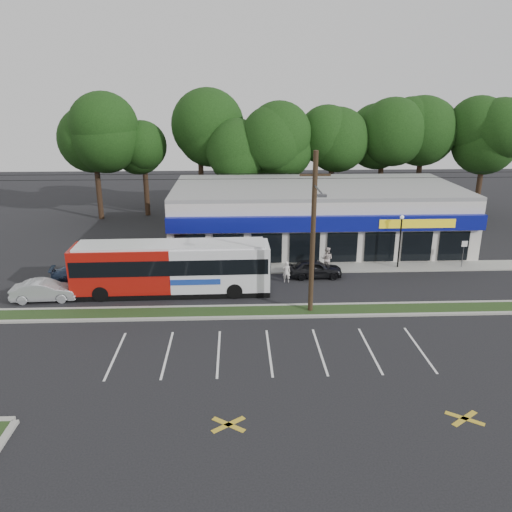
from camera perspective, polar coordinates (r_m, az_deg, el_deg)
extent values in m
plane|color=black|center=(30.53, 0.85, -7.25)|extent=(120.00, 120.00, 0.00)
cube|color=#1B3214|center=(31.41, 0.75, -6.36)|extent=(40.00, 1.60, 0.12)
cube|color=#9E9E93|center=(30.64, 0.83, -7.01)|extent=(40.00, 0.25, 0.14)
cube|color=#9E9E93|center=(32.18, 0.67, -5.72)|extent=(40.00, 0.25, 0.14)
cube|color=#9E9E93|center=(39.34, 7.42, -1.33)|extent=(32.00, 2.20, 0.10)
cube|color=beige|center=(45.34, 6.73, 4.58)|extent=(25.00, 12.00, 5.00)
cube|color=#101796|center=(39.15, 8.16, 3.68)|extent=(25.00, 0.50, 1.20)
cube|color=black|center=(39.87, 7.99, 0.96)|extent=(24.00, 0.12, 2.40)
cube|color=yellow|center=(40.75, 17.98, 3.54)|extent=(6.00, 0.06, 0.70)
cube|color=gray|center=(44.79, 6.85, 7.87)|extent=(25.00, 12.00, 0.30)
cylinder|color=black|center=(29.99, 6.52, 2.38)|extent=(0.30, 0.30, 10.00)
cube|color=black|center=(29.22, 6.78, 9.18)|extent=(1.80, 0.12, 0.12)
cylinder|color=#59595E|center=(28.15, 7.11, 7.59)|extent=(0.10, 2.40, 0.10)
cube|color=#59595E|center=(26.91, 7.54, 6.86)|extent=(0.50, 0.25, 0.15)
cylinder|color=black|center=(28.89, 0.82, 9.40)|extent=(50.00, 0.02, 0.02)
cylinder|color=black|center=(28.93, 0.82, 8.82)|extent=(50.00, 0.02, 0.02)
cylinder|color=black|center=(40.00, 16.09, 1.36)|extent=(0.12, 0.12, 4.00)
sphere|color=silver|center=(39.47, 16.35, 4.28)|extent=(0.30, 0.30, 0.30)
cylinder|color=#59595E|center=(41.92, 22.56, 0.14)|extent=(0.06, 0.06, 2.20)
cube|color=white|center=(41.63, 22.74, 1.29)|extent=(0.45, 0.04, 0.45)
cylinder|color=black|center=(56.36, -17.26, 6.96)|extent=(0.56, 0.56, 5.72)
sphere|color=black|center=(55.61, -17.81, 12.61)|extent=(6.76, 6.76, 6.76)
cylinder|color=black|center=(55.29, -12.21, 7.16)|extent=(0.56, 0.56, 5.72)
sphere|color=black|center=(54.52, -12.61, 12.93)|extent=(6.76, 6.76, 6.76)
cylinder|color=black|center=(54.66, -7.00, 7.31)|extent=(0.56, 0.56, 5.72)
sphere|color=black|center=(53.88, -7.23, 13.16)|extent=(6.76, 6.76, 6.76)
cylinder|color=black|center=(54.48, -1.70, 7.40)|extent=(0.56, 0.56, 5.72)
sphere|color=black|center=(53.70, -1.76, 13.27)|extent=(6.76, 6.76, 6.76)
cylinder|color=black|center=(54.76, 3.58, 7.43)|extent=(0.56, 0.56, 5.72)
sphere|color=black|center=(53.99, 3.70, 13.27)|extent=(6.76, 6.76, 6.76)
cylinder|color=black|center=(55.49, 8.76, 7.40)|extent=(0.56, 0.56, 5.72)
sphere|color=black|center=(54.73, 9.05, 13.15)|extent=(6.76, 6.76, 6.76)
cylinder|color=black|center=(56.66, 13.77, 7.31)|extent=(0.56, 0.56, 5.72)
sphere|color=black|center=(55.91, 14.21, 12.94)|extent=(6.76, 6.76, 6.76)
cylinder|color=black|center=(58.23, 18.55, 7.18)|extent=(0.56, 0.56, 5.72)
sphere|color=black|center=(57.50, 19.12, 12.64)|extent=(6.76, 6.76, 6.76)
cylinder|color=black|center=(60.18, 23.04, 7.01)|extent=(0.56, 0.56, 5.72)
sphere|color=black|center=(59.48, 23.71, 12.28)|extent=(6.76, 6.76, 6.76)
cube|color=#A4130C|center=(34.74, -14.98, -1.29)|extent=(6.61, 2.85, 3.01)
cube|color=white|center=(34.00, -4.08, -1.12)|extent=(6.61, 2.85, 3.01)
cube|color=black|center=(34.80, -9.44, -3.81)|extent=(13.18, 2.91, 0.38)
cube|color=black|center=(34.10, -9.62, -0.65)|extent=(12.91, 3.02, 1.04)
cube|color=black|center=(34.04, 1.49, -0.71)|extent=(0.10, 2.33, 1.53)
cube|color=#193899|center=(32.99, -6.94, -3.00)|extent=(3.28, 0.09, 0.38)
cube|color=white|center=(33.73, -9.73, 1.28)|extent=(12.52, 2.68, 0.20)
cylinder|color=black|center=(34.37, -17.33, -4.16)|extent=(1.06, 0.32, 1.05)
cylinder|color=black|center=(36.62, -16.45, -2.67)|extent=(1.06, 0.32, 1.05)
cylinder|color=black|center=(33.32, -2.47, -4.01)|extent=(1.06, 0.32, 1.05)
cylinder|color=black|center=(35.64, -2.53, -2.49)|extent=(1.06, 0.32, 1.05)
imported|color=black|center=(37.22, 6.76, -1.43)|extent=(3.99, 1.64, 1.35)
imported|color=#A3A6AA|center=(35.75, -23.02, -3.66)|extent=(4.28, 1.76, 1.38)
imported|color=navy|center=(38.46, -19.49, -1.88)|extent=(4.22, 2.22, 1.17)
imported|color=white|center=(36.03, 3.50, -1.82)|extent=(0.60, 0.41, 1.58)
imported|color=beige|center=(38.62, 8.10, -0.34)|extent=(1.12, 1.02, 1.88)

